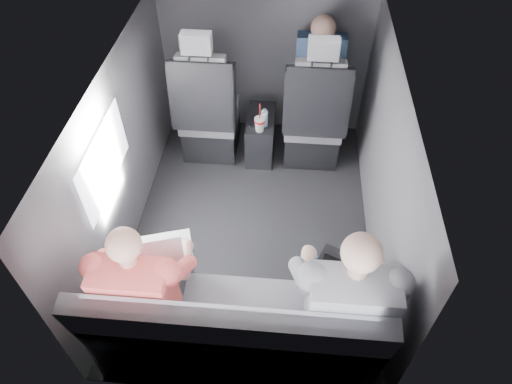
# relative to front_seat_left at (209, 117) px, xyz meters

# --- Properties ---
(floor) EXTENTS (2.60, 2.60, 0.00)m
(floor) POSITION_rel_front_seat_left_xyz_m (0.45, -0.84, -0.40)
(floor) COLOR black
(floor) RESTS_ON ground
(ceiling) EXTENTS (2.60, 2.60, 0.00)m
(ceiling) POSITION_rel_front_seat_left_xyz_m (0.45, -0.84, 0.95)
(ceiling) COLOR #B2B2AD
(ceiling) RESTS_ON panel_back
(panel_left) EXTENTS (0.02, 2.60, 1.35)m
(panel_left) POSITION_rel_front_seat_left_xyz_m (-0.45, -0.84, 0.27)
(panel_left) COLOR #56565B
(panel_left) RESTS_ON floor
(panel_right) EXTENTS (0.02, 2.60, 1.35)m
(panel_right) POSITION_rel_front_seat_left_xyz_m (1.35, -0.84, 0.27)
(panel_right) COLOR #56565B
(panel_right) RESTS_ON floor
(panel_front) EXTENTS (1.80, 0.02, 1.35)m
(panel_front) POSITION_rel_front_seat_left_xyz_m (0.45, 0.46, 0.27)
(panel_front) COLOR #56565B
(panel_front) RESTS_ON floor
(panel_back) EXTENTS (1.80, 0.02, 1.35)m
(panel_back) POSITION_rel_front_seat_left_xyz_m (0.45, -2.14, 0.27)
(panel_back) COLOR #56565B
(panel_back) RESTS_ON floor
(side_window) EXTENTS (0.02, 0.75, 0.42)m
(side_window) POSITION_rel_front_seat_left_xyz_m (-0.43, -1.14, 0.50)
(side_window) COLOR white
(side_window) RESTS_ON panel_left
(seatbelt) EXTENTS (0.35, 0.11, 0.59)m
(seatbelt) POSITION_rel_front_seat_left_xyz_m (0.90, -0.17, 0.40)
(seatbelt) COLOR black
(seatbelt) RESTS_ON front_seat_right
(front_seat_left) EXTENTS (0.52, 0.58, 1.26)m
(front_seat_left) POSITION_rel_front_seat_left_xyz_m (0.00, 0.00, 0.00)
(front_seat_left) COLOR black
(front_seat_left) RESTS_ON floor
(front_seat_right) EXTENTS (0.52, 0.58, 1.26)m
(front_seat_right) POSITION_rel_front_seat_left_xyz_m (0.90, 0.00, 0.00)
(front_seat_right) COLOR black
(front_seat_right) RESTS_ON floor
(center_console) EXTENTS (0.24, 0.48, 0.41)m
(center_console) POSITION_rel_front_seat_left_xyz_m (0.45, 0.04, -0.20)
(center_console) COLOR black
(center_console) RESTS_ON floor
(rear_bench) EXTENTS (1.60, 0.57, 0.92)m
(rear_bench) POSITION_rel_front_seat_left_xyz_m (0.45, -1.90, -0.09)
(rear_bench) COLOR slate
(rear_bench) RESTS_ON floor
(soda_cup) EXTENTS (0.09, 0.09, 0.27)m
(soda_cup) POSITION_rel_front_seat_left_xyz_m (0.45, -0.14, 0.07)
(soda_cup) COLOR white
(soda_cup) RESTS_ON center_console
(water_bottle) EXTENTS (0.06, 0.06, 0.17)m
(water_bottle) POSITION_rel_front_seat_left_xyz_m (0.49, -0.08, 0.08)
(water_bottle) COLOR #A9D1E5
(water_bottle) RESTS_ON center_console
(laptop_white) EXTENTS (0.41, 0.42, 0.26)m
(laptop_white) POSITION_rel_front_seat_left_xyz_m (-0.02, -1.62, 0.24)
(laptop_white) COLOR white
(laptop_white) RESTS_ON passenger_rear_left
(laptop_black) EXTENTS (0.44, 0.47, 0.26)m
(laptop_black) POSITION_rel_front_seat_left_xyz_m (1.07, -1.68, 0.24)
(laptop_black) COLOR black
(laptop_black) RESTS_ON passenger_rear_right
(passenger_rear_left) EXTENTS (0.48, 0.61, 1.20)m
(passenger_rear_left) POSITION_rel_front_seat_left_xyz_m (-0.04, -1.81, 0.22)
(passenger_rear_left) COLOR #313136
(passenger_rear_left) RESTS_ON rear_bench
(passenger_rear_right) EXTENTS (0.53, 0.65, 1.27)m
(passenger_rear_right) POSITION_rel_front_seat_left_xyz_m (1.04, -1.81, 0.25)
(passenger_rear_right) COLOR navy
(passenger_rear_right) RESTS_ON rear_bench
(passenger_front_right) EXTENTS (0.39, 0.39, 0.79)m
(passenger_front_right) POSITION_rel_front_seat_left_xyz_m (0.91, 0.26, 0.35)
(passenger_front_right) COLOR navy
(passenger_front_right) RESTS_ON front_seat_right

